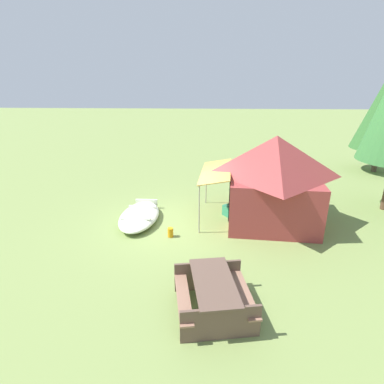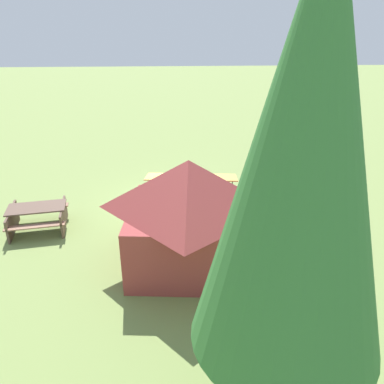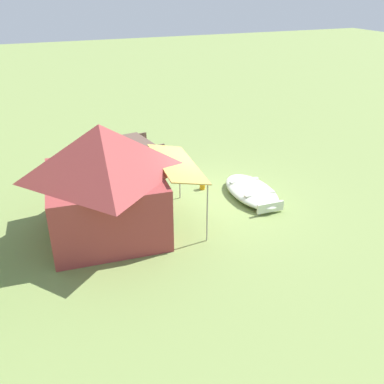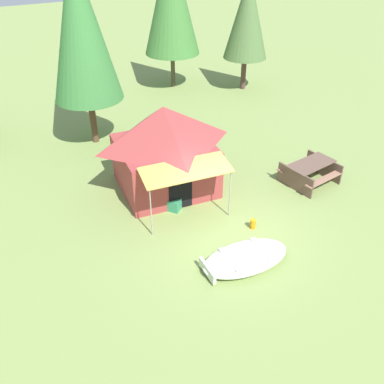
{
  "view_description": "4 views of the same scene",
  "coord_description": "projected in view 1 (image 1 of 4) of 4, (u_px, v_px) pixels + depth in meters",
  "views": [
    {
      "loc": [
        9.22,
        0.9,
        4.62
      ],
      "look_at": [
        -0.81,
        0.44,
        0.88
      ],
      "focal_mm": 28.99,
      "sensor_mm": 36.0,
      "label": 1
    },
    {
      "loc": [
        -0.19,
        11.59,
        6.0
      ],
      "look_at": [
        -0.71,
        1.27,
        1.22
      ],
      "focal_mm": 35.84,
      "sensor_mm": 36.0,
      "label": 2
    },
    {
      "loc": [
        -10.3,
        4.72,
        5.92
      ],
      "look_at": [
        -0.75,
        0.84,
        0.79
      ],
      "focal_mm": 39.91,
      "sensor_mm": 36.0,
      "label": 3
    },
    {
      "loc": [
        -5.38,
        -8.18,
        7.92
      ],
      "look_at": [
        -0.54,
        1.18,
        0.91
      ],
      "focal_mm": 39.83,
      "sensor_mm": 36.0,
      "label": 4
    }
  ],
  "objects": [
    {
      "name": "picnic_table",
      "position": [
        214.0,
        292.0,
        6.35
      ],
      "size": [
        1.91,
        1.77,
        0.75
      ],
      "color": "brown",
      "rests_on": "ground_plane"
    },
    {
      "name": "beached_rowboat",
      "position": [
        139.0,
        216.0,
        10.5
      ],
      "size": [
        2.51,
        1.34,
        0.37
      ],
      "color": "silver",
      "rests_on": "ground_plane"
    },
    {
      "name": "ground_plane",
      "position": [
        178.0,
        225.0,
        10.29
      ],
      "size": [
        80.0,
        80.0,
        0.0
      ],
      "primitive_type": "plane",
      "color": "olive"
    },
    {
      "name": "fuel_can",
      "position": [
        170.0,
        232.0,
        9.49
      ],
      "size": [
        0.24,
        0.24,
        0.29
      ],
      "primitive_type": "cylinder",
      "rotation": [
        0.0,
        0.0,
        5.74
      ],
      "color": "orange",
      "rests_on": "ground_plane"
    },
    {
      "name": "cooler_box",
      "position": [
        231.0,
        210.0,
        10.98
      ],
      "size": [
        0.63,
        0.65,
        0.38
      ],
      "primitive_type": "cube",
      "rotation": [
        0.0,
        0.0,
        2.23
      ],
      "color": "#2F885F",
      "rests_on": "ground_plane"
    },
    {
      "name": "canvas_cabin_tent",
      "position": [
        273.0,
        178.0,
        10.13
      ],
      "size": [
        3.43,
        4.11,
        2.9
      ],
      "color": "#983737",
      "rests_on": "ground_plane"
    }
  ]
}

